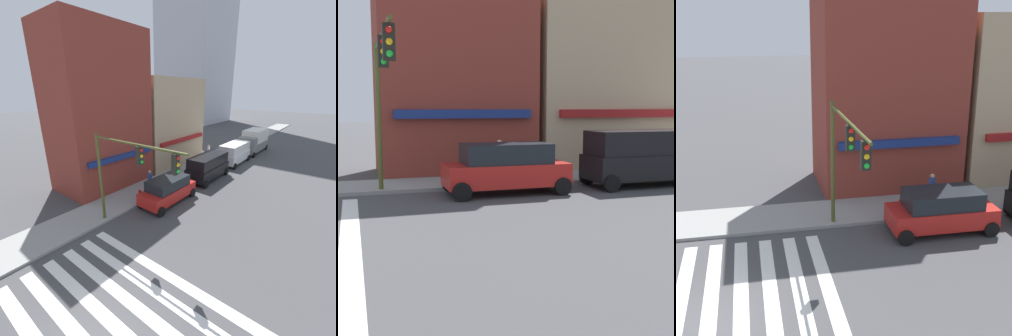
% 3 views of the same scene
% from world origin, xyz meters
% --- Properties ---
extents(ground_plane, '(200.00, 200.00, 0.00)m').
position_xyz_m(ground_plane, '(0.00, 0.00, 0.00)').
color(ground_plane, '#424244').
extents(sidewalk_left, '(120.00, 3.00, 0.15)m').
position_xyz_m(sidewalk_left, '(0.00, 7.50, 0.07)').
color(sidewalk_left, gray).
rests_on(sidewalk_left, ground_plane).
extents(crosswalk_stripes, '(8.54, 10.80, 0.01)m').
position_xyz_m(crosswalk_stripes, '(-0.00, 0.00, 0.00)').
color(crosswalk_stripes, silver).
rests_on(crosswalk_stripes, ground_plane).
extents(storefront_row, '(16.86, 5.30, 12.69)m').
position_xyz_m(storefront_row, '(13.14, 11.50, 5.55)').
color(storefront_row, maroon).
rests_on(storefront_row, ground_plane).
extents(traffic_signal, '(0.32, 6.41, 5.70)m').
position_xyz_m(traffic_signal, '(5.17, 3.94, 4.22)').
color(traffic_signal, '#474C1E').
rests_on(traffic_signal, ground_plane).
extents(suv_red, '(4.73, 2.12, 1.94)m').
position_xyz_m(suv_red, '(9.71, 4.70, 1.03)').
color(suv_red, '#B21E19').
rests_on(suv_red, ground_plane).
extents(pedestrian_blue_shirt, '(0.32, 0.32, 1.77)m').
position_xyz_m(pedestrian_blue_shirt, '(10.15, 6.94, 1.07)').
color(pedestrian_blue_shirt, '#23232D').
rests_on(pedestrian_blue_shirt, sidewalk_left).
extents(fire_hydrant, '(0.24, 0.24, 0.84)m').
position_xyz_m(fire_hydrant, '(8.42, 6.40, 0.61)').
color(fire_hydrant, red).
rests_on(fire_hydrant, sidewalk_left).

